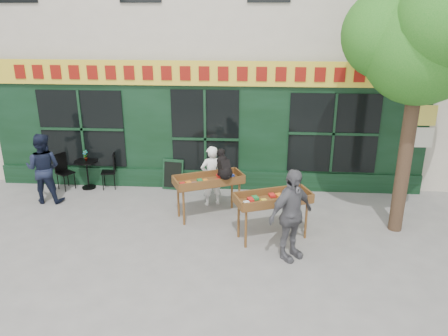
{
  "coord_description": "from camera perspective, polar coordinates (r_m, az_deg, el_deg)",
  "views": [
    {
      "loc": [
        1.25,
        -8.33,
        4.4
      ],
      "look_at": [
        0.61,
        0.5,
        1.22
      ],
      "focal_mm": 35.0,
      "sensor_mm": 36.0,
      "label": 1
    }
  ],
  "objects": [
    {
      "name": "ground",
      "position": [
        9.5,
        -3.93,
        -7.9
      ],
      "size": [
        80.0,
        80.0,
        0.0
      ],
      "primitive_type": "plane",
      "color": "slate",
      "rests_on": "ground"
    },
    {
      "name": "street_tree",
      "position": [
        9.22,
        24.77,
        16.21
      ],
      "size": [
        3.05,
        2.9,
        5.6
      ],
      "color": "#382619",
      "rests_on": "ground"
    },
    {
      "name": "book_cart_center",
      "position": [
        9.71,
        -2.03,
        -1.9
      ],
      "size": [
        1.62,
        1.2,
        0.99
      ],
      "rotation": [
        0.0,
        0.0,
        0.44
      ],
      "color": "brown",
      "rests_on": "ground"
    },
    {
      "name": "dog",
      "position": [
        9.47,
        0.01,
        0.56
      ],
      "size": [
        0.56,
        0.69,
        0.6
      ],
      "primitive_type": null,
      "rotation": [
        0.0,
        0.0,
        0.44
      ],
      "color": "black",
      "rests_on": "book_cart_center"
    },
    {
      "name": "woman",
      "position": [
        10.34,
        -1.64,
        -1.04
      ],
      "size": [
        0.63,
        0.54,
        1.47
      ],
      "primitive_type": "imported",
      "rotation": [
        0.0,
        0.0,
        3.58
      ],
      "color": "white",
      "rests_on": "ground"
    },
    {
      "name": "book_cart_right",
      "position": [
        8.83,
        6.42,
        -4.31
      ],
      "size": [
        1.62,
        1.12,
        0.99
      ],
      "rotation": [
        0.0,
        0.0,
        0.37
      ],
      "color": "brown",
      "rests_on": "ground"
    },
    {
      "name": "man_right",
      "position": [
        8.14,
        8.73,
        -6.09
      ],
      "size": [
        1.07,
        1.01,
        1.77
      ],
      "primitive_type": "imported",
      "rotation": [
        0.0,
        0.0,
        0.72
      ],
      "color": "#545358",
      "rests_on": "ground"
    },
    {
      "name": "bistro_table",
      "position": [
        11.92,
        -17.47,
        -0.08
      ],
      "size": [
        0.6,
        0.6,
        0.76
      ],
      "color": "black",
      "rests_on": "ground"
    },
    {
      "name": "bistro_chair_left",
      "position": [
        12.11,
        -20.31,
        -0.03
      ],
      "size": [
        0.5,
        0.5,
        0.95
      ],
      "rotation": [
        0.0,
        0.0,
        1.0
      ],
      "color": "black",
      "rests_on": "ground"
    },
    {
      "name": "bistro_chair_right",
      "position": [
        11.76,
        -14.47,
        0.02
      ],
      "size": [
        0.43,
        0.43,
        0.95
      ],
      "rotation": [
        0.0,
        0.0,
        -1.35
      ],
      "color": "black",
      "rests_on": "ground"
    },
    {
      "name": "potted_plant",
      "position": [
        11.81,
        -17.65,
        1.57
      ],
      "size": [
        0.17,
        0.14,
        0.28
      ],
      "primitive_type": "imported",
      "rotation": [
        0.0,
        0.0,
        -0.31
      ],
      "color": "gray",
      "rests_on": "bistro_table"
    },
    {
      "name": "man_left",
      "position": [
        11.33,
        -22.53,
        -0.03
      ],
      "size": [
        0.86,
        0.69,
        1.72
      ],
      "primitive_type": "imported",
      "rotation": [
        0.0,
        0.0,
        3.18
      ],
      "color": "black",
      "rests_on": "ground"
    },
    {
      "name": "chalkboard",
      "position": [
        11.45,
        -6.7,
        -0.86
      ],
      "size": [
        0.58,
        0.27,
        0.79
      ],
      "rotation": [
        0.0,
        0.0,
        -0.14
      ],
      "color": "black",
      "rests_on": "ground"
    }
  ]
}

